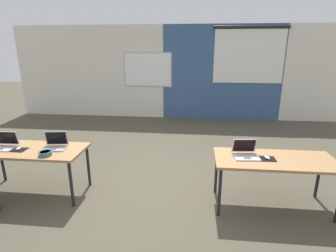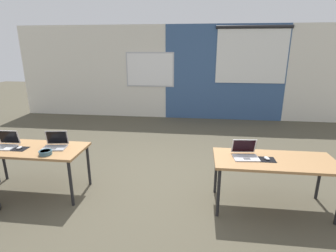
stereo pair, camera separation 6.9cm
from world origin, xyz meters
name	(u,v)px [view 2 (the right image)]	position (x,y,z in m)	size (l,w,h in m)	color
ground_plane	(154,179)	(0.00, 0.00, 0.00)	(24.00, 24.00, 0.00)	#4C4738
back_wall_assembly	(178,72)	(0.05, 4.19, 1.41)	(10.00, 0.27, 2.80)	silver
desk_near_left	(31,152)	(-1.75, -0.60, 0.66)	(1.60, 0.70, 0.72)	#A37547
desk_near_right	(274,164)	(1.75, -0.60, 0.66)	(1.60, 0.70, 0.72)	#A37547
laptop_near_left_end	(6,144)	(-2.14, -0.60, 0.77)	(0.34, 0.28, 0.23)	silver
mousepad_near_left_end	(20,149)	(-1.88, -0.66, 0.72)	(0.22, 0.19, 0.00)	black
mouse_near_left_end	(19,148)	(-1.88, -0.66, 0.74)	(0.06, 0.10, 0.03)	#B2B2B7
laptop_near_right_inner	(245,154)	(1.37, -0.56, 0.77)	(0.36, 0.33, 0.23)	silver
mousepad_near_right_inner	(267,160)	(1.64, -0.62, 0.72)	(0.22, 0.19, 0.00)	black
mouse_near_right_inner	(267,158)	(1.64, -0.62, 0.74)	(0.09, 0.11, 0.03)	silver
laptop_near_left_inner	(55,144)	(-1.39, -0.53, 0.77)	(0.37, 0.31, 0.24)	#9E9EA3
snack_bowl	(45,152)	(-1.38, -0.81, 0.76)	(0.18, 0.18, 0.06)	#3D6070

